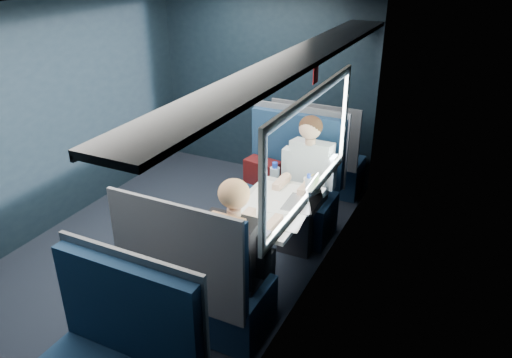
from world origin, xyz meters
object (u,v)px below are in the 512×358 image
at_px(cup, 307,183).
at_px(bottle_small, 308,186).
at_px(seat_row_front, 318,160).
at_px(woman, 238,249).
at_px(table, 270,212).
at_px(man, 306,176).
at_px(seat_bay_near, 287,190).
at_px(seat_bay_far, 199,287).
at_px(laptop, 307,199).

bearing_deg(cup, bottle_small, -66.56).
relative_size(seat_row_front, woman, 0.88).
bearing_deg(table, man, 84.48).
xyz_separation_m(man, woman, (0.00, -1.41, 0.01)).
relative_size(seat_bay_near, seat_bay_far, 1.00).
height_order(table, seat_bay_near, seat_bay_near).
height_order(table, cup, cup).
height_order(seat_bay_near, laptop, seat_bay_near).
distance_m(seat_row_front, man, 1.17).
bearing_deg(cup, seat_row_front, 104.64).
distance_m(seat_row_front, laptop, 1.80).
bearing_deg(bottle_small, cup, 113.44).
height_order(laptop, cup, laptop).
bearing_deg(woman, cup, 84.81).
distance_m(man, woman, 1.41).
xyz_separation_m(seat_row_front, man, (0.25, -1.10, 0.31)).
distance_m(seat_row_front, cup, 1.45).
xyz_separation_m(seat_row_front, bottle_small, (0.41, -1.49, 0.42)).
bearing_deg(man, seat_bay_near, 146.74).
relative_size(seat_bay_far, cup, 13.60).
relative_size(woman, cup, 14.27).
bearing_deg(seat_row_front, man, -77.17).
xyz_separation_m(seat_bay_far, bottle_small, (0.41, 1.18, 0.42)).
bearing_deg(table, laptop, 19.44).
bearing_deg(bottle_small, table, -127.45).
xyz_separation_m(table, woman, (0.07, -0.71, 0.06)).
bearing_deg(seat_row_front, seat_bay_near, -91.05).
bearing_deg(seat_bay_far, bottle_small, 70.62).
xyz_separation_m(seat_bay_near, man, (0.27, -0.17, 0.29)).
xyz_separation_m(man, bottle_small, (0.16, -0.40, 0.11)).
bearing_deg(laptop, bottle_small, 107.57).
bearing_deg(seat_bay_near, bottle_small, -52.98).
height_order(table, man, man).
relative_size(woman, laptop, 3.77).
distance_m(table, seat_row_front, 1.82).
xyz_separation_m(seat_row_front, woman, (0.25, -2.50, 0.32)).
bearing_deg(woman, man, 90.00).
bearing_deg(bottle_small, seat_row_front, 105.49).
relative_size(seat_row_front, bottle_small, 5.69).
xyz_separation_m(seat_bay_near, woman, (0.27, -1.58, 0.30)).
height_order(seat_row_front, laptop, seat_row_front).
bearing_deg(man, seat_row_front, 102.83).
bearing_deg(seat_bay_far, woman, 33.82).
height_order(table, bottle_small, bottle_small).
bearing_deg(woman, bottle_small, 80.77).
bearing_deg(cup, laptop, -69.97).
distance_m(laptop, cup, 0.36).
bearing_deg(table, seat_bay_far, -101.78).
xyz_separation_m(woman, bottle_small, (0.16, 1.01, 0.10)).
height_order(seat_bay_near, man, man).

